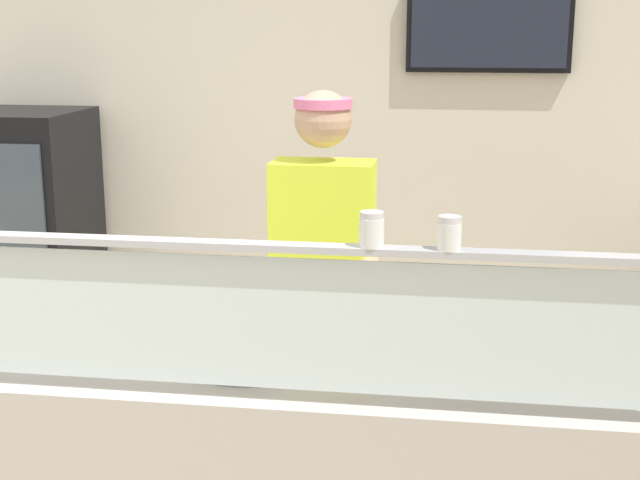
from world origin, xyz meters
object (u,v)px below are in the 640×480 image
at_px(worker_figure, 324,291).
at_px(drink_fridge, 19,258).
at_px(pizza_tray, 250,354).
at_px(parmesan_shaker, 372,232).
at_px(pepper_flake_shaker, 449,235).
at_px(pizza_server, 255,350).

distance_m(worker_figure, drink_fridge, 2.10).
xyz_separation_m(pizza_tray, worker_figure, (0.15, 0.59, 0.04)).
bearing_deg(parmesan_shaker, pizza_tray, 143.57).
xyz_separation_m(pepper_flake_shaker, worker_figure, (-0.46, 0.90, -0.45)).
xyz_separation_m(pizza_server, worker_figure, (0.13, 0.61, 0.02)).
relative_size(pizza_tray, drink_fridge, 0.29).
xyz_separation_m(pepper_flake_shaker, drink_fridge, (-2.25, 1.97, -0.67)).
xyz_separation_m(parmesan_shaker, drink_fridge, (-2.05, 1.97, -0.67)).
height_order(worker_figure, drink_fridge, worker_figure).
distance_m(pizza_tray, drink_fridge, 2.34).
bearing_deg(pizza_server, pepper_flake_shaker, -28.71).
bearing_deg(pizza_tray, pepper_flake_shaker, -26.21).
relative_size(parmesan_shaker, drink_fridge, 0.06).
xyz_separation_m(pizza_tray, pizza_server, (0.02, -0.02, 0.02)).
bearing_deg(pizza_tray, worker_figure, 75.46).
xyz_separation_m(pizza_server, pepper_flake_shaker, (0.59, -0.28, 0.46)).
distance_m(parmesan_shaker, drink_fridge, 2.92).
bearing_deg(pizza_server, parmesan_shaker, -39.28).
bearing_deg(drink_fridge, pizza_tray, -45.52).
distance_m(pizza_tray, pepper_flake_shaker, 0.84).
bearing_deg(drink_fridge, parmesan_shaker, -43.89).
height_order(pizza_tray, pepper_flake_shaker, pepper_flake_shaker).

